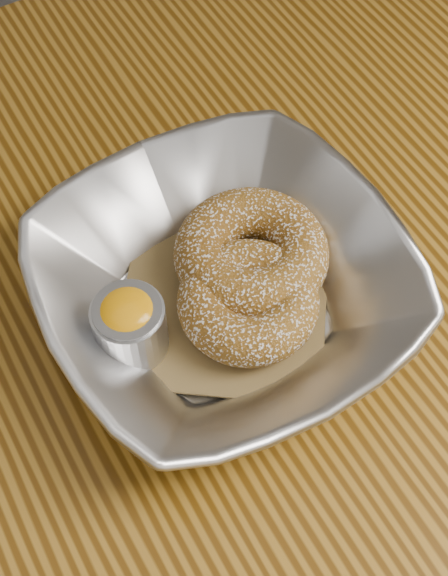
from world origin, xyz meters
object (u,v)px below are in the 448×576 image
donut_back (251,254)px  donut_front (248,301)px  serving_bowl (224,287)px  ramekin (130,325)px  table (101,441)px

donut_back → donut_front: (-0.02, -0.03, -0.00)m
serving_bowl → ramekin: same height
serving_bowl → ramekin: bearing=177.4°
serving_bowl → donut_front: 0.02m
donut_back → donut_front: donut_back is taller
serving_bowl → donut_back: size_ratio=2.26×
serving_bowl → donut_front: bearing=-59.1°
table → ramekin: ramekin is taller
ramekin → donut_back: bearing=7.0°
table → donut_front: (0.12, -0.01, 0.13)m
table → serving_bowl: serving_bowl is taller
serving_bowl → ramekin: size_ratio=4.74×
serving_bowl → donut_back: serving_bowl is taller
donut_back → donut_front: size_ratio=1.13×
table → donut_front: donut_front is taller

